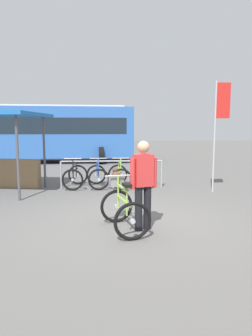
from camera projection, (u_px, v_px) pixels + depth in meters
ground_plane at (135, 220)px, 6.11m from camera, size 80.00×80.00×0.00m
bike_rack_rail at (112, 167)px, 9.37m from camera, size 3.21×0.09×0.88m
racked_bike_black at (75, 176)px, 9.51m from camera, size 0.74×1.14×0.97m
racked_bike_blue at (97, 176)px, 9.56m from camera, size 0.76×1.14×0.97m
racked_bike_lime at (119, 175)px, 9.60m from camera, size 0.72×1.12×0.97m
racked_bike_orange at (141, 175)px, 9.65m from camera, size 0.81×1.17×0.97m
featured_bicycle at (122, 203)px, 5.56m from camera, size 0.88×1.25×1.09m
person_with_featured_bike at (143, 181)px, 5.44m from camera, size 0.51×0.30×1.64m
bus_distant at (41, 131)px, 16.51m from camera, size 10.11×3.74×3.08m
banner_flag at (220, 115)px, 8.58m from camera, size 0.45×0.05×3.20m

